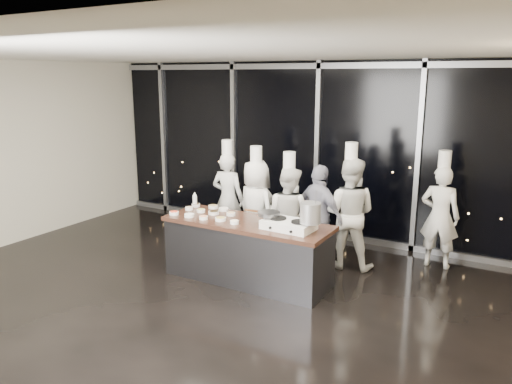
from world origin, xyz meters
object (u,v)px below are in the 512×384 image
(frying_pan, at_px, (268,214))
(chef_side, at_px, (440,215))
(chef_left, at_px, (256,209))
(guest, at_px, (319,216))
(chef_center, at_px, (288,215))
(chef_far_left, at_px, (228,198))
(chef_right, at_px, (349,213))
(stove, at_px, (289,225))
(stock_pot, at_px, (310,213))
(demo_counter, at_px, (247,251))

(frying_pan, height_order, chef_side, chef_side)
(chef_left, bearing_deg, guest, -149.52)
(chef_center, bearing_deg, chef_left, 5.15)
(chef_side, bearing_deg, frying_pan, 46.12)
(chef_far_left, relative_size, chef_left, 1.01)
(chef_far_left, bearing_deg, chef_right, 173.75)
(chef_right, xyz_separation_m, chef_side, (1.22, 0.72, -0.05))
(stove, xyz_separation_m, stock_pot, (0.32, -0.02, 0.21))
(chef_center, relative_size, guest, 1.12)
(stock_pot, xyz_separation_m, chef_right, (0.08, 1.30, -0.30))
(stove, bearing_deg, chef_far_left, 147.49)
(chef_left, bearing_deg, stove, 158.59)
(stock_pot, bearing_deg, chef_left, 144.59)
(guest, height_order, chef_side, chef_side)
(stove, height_order, chef_far_left, chef_far_left)
(frying_pan, distance_m, chef_left, 1.21)
(chef_left, relative_size, chef_side, 1.00)
(frying_pan, bearing_deg, guest, 77.83)
(stock_pot, distance_m, chef_right, 1.34)
(stove, bearing_deg, chef_right, 75.91)
(chef_far_left, bearing_deg, chef_center, 159.25)
(demo_counter, height_order, guest, guest)
(demo_counter, distance_m, stock_pot, 1.24)
(stock_pot, xyz_separation_m, chef_far_left, (-2.16, 1.33, -0.34))
(chef_far_left, bearing_deg, stove, 138.84)
(demo_counter, bearing_deg, stock_pot, -3.56)
(chef_far_left, height_order, chef_side, chef_far_left)
(chef_center, xyz_separation_m, guest, (0.43, 0.20, 0.01))
(chef_left, distance_m, chef_right, 1.50)
(chef_far_left, bearing_deg, stock_pot, 142.80)
(stove, distance_m, chef_side, 2.58)
(stock_pot, bearing_deg, stove, 177.07)
(chef_side, bearing_deg, guest, 28.54)
(chef_center, xyz_separation_m, chef_right, (0.86, 0.34, 0.08))
(guest, xyz_separation_m, chef_side, (1.65, 0.87, 0.02))
(stove, bearing_deg, chef_center, 119.27)
(frying_pan, relative_size, chef_side, 0.30)
(guest, bearing_deg, chef_side, -130.02)
(demo_counter, height_order, chef_center, chef_center)
(frying_pan, bearing_deg, demo_counter, -179.03)
(chef_side, bearing_deg, chef_left, 21.97)
(chef_left, bearing_deg, stock_pot, 165.53)
(stove, relative_size, stock_pot, 2.57)
(chef_center, bearing_deg, guest, -147.72)
(demo_counter, relative_size, stove, 3.47)
(demo_counter, xyz_separation_m, chef_far_left, (-1.16, 1.27, 0.38))
(demo_counter, distance_m, chef_left, 1.06)
(demo_counter, distance_m, chef_side, 3.05)
(chef_far_left, height_order, guest, chef_far_left)
(stove, distance_m, chef_center, 1.06)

